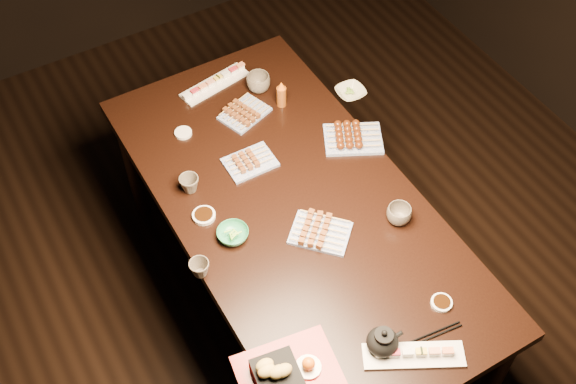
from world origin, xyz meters
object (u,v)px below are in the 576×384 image
object	(u,v)px
sushi_platter_far	(214,82)
teacup_mid_right	(399,214)
yakitori_plate_right	(320,230)
yakitori_plate_left	(244,111)
teacup_far_right	(258,83)
condiment_bottle	(281,94)
teacup_far_left	(189,184)
teapot	(383,340)
teacup_near_left	(200,268)
yakitori_plate_center	(250,159)
dining_table	(294,258)
sushi_platter_near	(414,353)
edamame_bowl_cream	(351,92)
tempura_tray	(290,370)
edamame_bowl_green	(233,234)

from	to	relation	value
sushi_platter_far	teacup_mid_right	size ratio (longest dim) A/B	3.42
yakitori_plate_right	yakitori_plate_left	world-z (taller)	yakitori_plate_right
teacup_far_right	condiment_bottle	bearing A→B (deg)	-73.08
teacup_far_left	teapot	bearing A→B (deg)	-74.43
sushi_platter_far	teacup_near_left	world-z (taller)	teacup_near_left
condiment_bottle	yakitori_plate_left	bearing A→B (deg)	171.43
teapot	sushi_platter_far	bearing A→B (deg)	94.94
teacup_far_left	teapot	world-z (taller)	teapot
teacup_far_right	condiment_bottle	size ratio (longest dim) A/B	0.80
teacup_far_left	yakitori_plate_center	bearing A→B (deg)	0.55
dining_table	teacup_near_left	size ratio (longest dim) A/B	24.57
sushi_platter_near	yakitori_plate_left	world-z (taller)	yakitori_plate_left
edamame_bowl_cream	yakitori_plate_center	bearing A→B (deg)	-167.33
sushi_platter_near	condiment_bottle	world-z (taller)	condiment_bottle
sushi_platter_near	yakitori_plate_right	size ratio (longest dim) A/B	1.56
tempura_tray	condiment_bottle	bearing A→B (deg)	70.09
yakitori_plate_center	tempura_tray	size ratio (longest dim) A/B	0.61
dining_table	teacup_far_right	size ratio (longest dim) A/B	17.50
teacup_mid_right	yakitori_plate_center	bearing A→B (deg)	123.17
yakitori_plate_right	teacup_mid_right	world-z (taller)	teacup_mid_right
teacup_far_left	sushi_platter_near	bearing A→B (deg)	-71.78
edamame_bowl_green	teacup_far_left	xyz separation A→B (m)	(-0.04, 0.28, 0.02)
tempura_tray	teacup_far_left	world-z (taller)	tempura_tray
yakitori_plate_center	edamame_bowl_green	size ratio (longest dim) A/B	1.67
edamame_bowl_cream	teacup_far_right	bearing A→B (deg)	144.86
teapot	edamame_bowl_green	bearing A→B (deg)	117.29
edamame_bowl_cream	sushi_platter_near	bearing A→B (deg)	-113.73
teacup_far_right	tempura_tray	bearing A→B (deg)	-114.58
yakitori_plate_left	condiment_bottle	distance (m)	0.17
dining_table	yakitori_plate_right	distance (m)	0.44
teacup_far_right	teapot	world-z (taller)	teapot
teacup_near_left	yakitori_plate_left	bearing A→B (deg)	50.61
edamame_bowl_green	teacup_mid_right	xyz separation A→B (m)	(0.57, -0.24, 0.02)
sushi_platter_near	tempura_tray	world-z (taller)	tempura_tray
sushi_platter_near	yakitori_plate_right	xyz separation A→B (m)	(-0.01, 0.57, 0.01)
dining_table	yakitori_plate_left	world-z (taller)	yakitori_plate_left
teacup_far_left	teacup_mid_right	bearing A→B (deg)	-40.76
edamame_bowl_cream	teacup_mid_right	size ratio (longest dim) A/B	1.32
edamame_bowl_cream	teacup_near_left	bearing A→B (deg)	-152.81
teacup_far_left	condiment_bottle	xyz separation A→B (m)	(0.54, 0.23, 0.03)
yakitori_plate_right	teacup_near_left	distance (m)	0.46
yakitori_plate_center	tempura_tray	distance (m)	0.93
yakitori_plate_right	teacup_mid_right	size ratio (longest dim) A/B	2.28
yakitori_plate_center	edamame_bowl_green	xyz separation A→B (m)	(-0.23, -0.29, -0.01)
tempura_tray	teacup_far_right	xyz separation A→B (m)	(0.56, 1.23, -0.02)
teacup_far_right	teapot	xyz separation A→B (m)	(-0.24, -1.29, 0.01)
teacup_near_left	teapot	bearing A→B (deg)	-55.06
yakitori_plate_center	edamame_bowl_cream	xyz separation A→B (m)	(0.57, 0.13, -0.01)
sushi_platter_near	yakitori_plate_right	world-z (taller)	yakitori_plate_right
yakitori_plate_left	edamame_bowl_green	bearing A→B (deg)	-140.90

